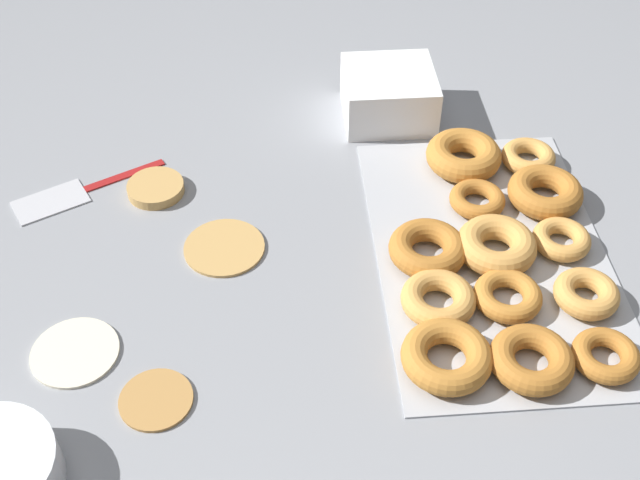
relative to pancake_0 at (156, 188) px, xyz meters
name	(u,v)px	position (x,y,z in m)	size (l,w,h in m)	color
ground_plane	(237,261)	(-0.16, -0.12, -0.01)	(3.00, 3.00, 0.00)	gray
pancake_0	(156,188)	(0.00, 0.00, 0.00)	(0.09, 0.09, 0.02)	tan
pancake_1	(224,246)	(-0.13, -0.10, 0.00)	(0.11, 0.11, 0.01)	tan
pancake_2	(75,351)	(-0.30, 0.08, 0.00)	(0.11, 0.11, 0.01)	beige
pancake_3	(156,399)	(-0.38, -0.03, 0.00)	(0.09, 0.09, 0.01)	#B27F42
donut_tray	(496,251)	(-0.18, -0.48, 0.01)	(0.51, 0.32, 0.04)	#ADAFB5
container_stack	(389,95)	(0.17, -0.38, 0.03)	(0.14, 0.15, 0.08)	white
spatula	(67,195)	(0.00, 0.13, -0.01)	(0.14, 0.23, 0.01)	maroon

